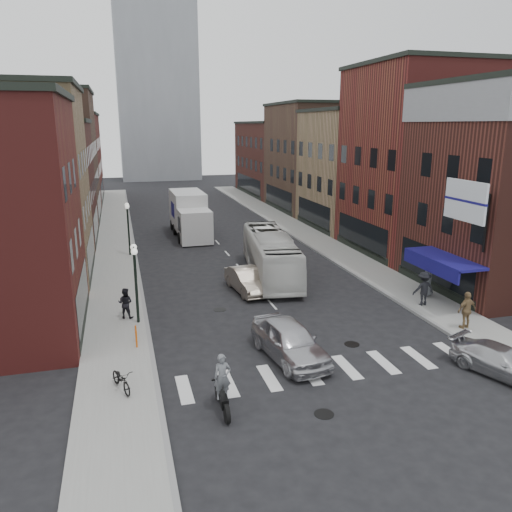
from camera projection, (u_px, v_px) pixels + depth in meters
The scene contains 31 objects.
ground at pixel (304, 340), 23.45m from camera, with size 160.00×160.00×0.00m, color black.
sidewalk_left at pixel (115, 245), 41.76m from camera, with size 3.00×74.00×0.15m, color gray.
sidewalk_right at pixel (306, 234), 46.12m from camera, with size 3.00×74.00×0.15m, color gray.
curb_left at pixel (134, 245), 42.16m from camera, with size 0.20×74.00×0.16m, color gray.
curb_right at pixel (290, 235), 45.76m from camera, with size 0.20×74.00×0.16m, color gray.
crosswalk_stripes at pixel (329, 370), 20.65m from camera, with size 12.00×2.20×0.01m, color silver.
bldg_left_mid_a at pixel (1, 186), 31.08m from camera, with size 10.30×10.20×12.30m.
bldg_left_mid_b at pixel (28, 184), 40.66m from camera, with size 10.30×10.20×10.30m.
bldg_left_far_a at pixel (44, 157), 50.53m from camera, with size 10.30×12.20×13.30m.
bldg_left_far_b at pixel (59, 158), 63.84m from camera, with size 10.30×16.20×11.30m.
bldg_right_mid_a at pixel (424, 160), 38.53m from camera, with size 10.30×10.20×14.30m.
bldg_right_mid_b at pixel (363, 169), 48.23m from camera, with size 10.30×10.20×11.30m.
bldg_right_far_a at pixel (319, 157), 58.36m from camera, with size 10.30×12.20×12.30m.
bldg_right_far_b at pixel (282, 158), 71.67m from camera, with size 10.30×16.20×10.30m.
awning_blue at pixel (441, 260), 27.40m from camera, with size 1.80×5.00×0.78m.
billboard_sign at pixel (467, 202), 24.56m from camera, with size 1.52×3.00×3.70m.
distant_tower at pixel (154, 38), 89.79m from camera, with size 14.00×14.00×50.00m, color #9399A0.
streetlamp_near at pixel (135, 270), 24.54m from camera, with size 0.32×1.22×4.11m.
streetlamp_far at pixel (128, 219), 37.59m from camera, with size 0.32×1.22×4.11m.
bike_rack at pixel (136, 336), 22.57m from camera, with size 0.08×0.68×0.80m.
box_truck at pixel (190, 215), 44.95m from camera, with size 2.84×9.00×3.91m.
motorcycle_rider at pixel (222, 385), 17.37m from camera, with size 0.61×2.17×2.21m.
transit_bus at pixel (270, 255), 33.05m from camera, with size 2.49×10.66×2.97m, color silver.
sedan_left_near at pixel (290, 340), 21.46m from camera, with size 1.97×4.89×1.67m, color silver.
sedan_left_far at pixel (247, 280), 30.12m from camera, with size 1.52×4.37×1.44m, color #AB9C8B.
curb_car at pixel (502, 361), 20.07m from camera, with size 1.67×4.10×1.19m, color silver.
parked_bicycle at pixel (121, 379), 18.67m from camera, with size 0.58×1.65×0.87m, color black.
ped_left_solo at pixel (125, 303), 25.62m from camera, with size 0.78×0.45×1.60m, color black.
ped_right_a at pixel (424, 288), 27.43m from camera, with size 1.23×0.61×1.91m, color black.
ped_right_b at pixel (467, 310), 24.26m from camera, with size 1.10×0.55×1.87m, color olive.
ped_right_c at pixel (428, 282), 28.93m from camera, with size 0.81×0.53×1.66m, color slate.
Camera 1 is at (-7.91, -20.29, 9.82)m, focal length 35.00 mm.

